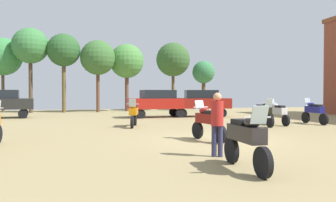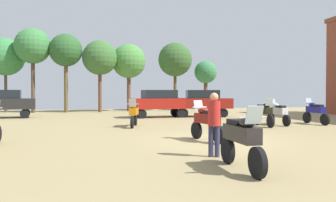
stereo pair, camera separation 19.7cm
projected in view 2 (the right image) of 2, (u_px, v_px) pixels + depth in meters
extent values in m
cube|color=#99875A|center=(216.00, 140.00, 12.61)|extent=(44.00, 52.00, 0.02)
cylinder|color=black|center=(196.00, 130.00, 12.97)|extent=(0.28, 0.66, 0.65)
cylinder|color=black|center=(219.00, 134.00, 11.65)|extent=(0.28, 0.66, 0.65)
cube|color=maroon|center=(207.00, 119.00, 12.30)|extent=(0.66, 1.30, 0.36)
ellipsoid|color=maroon|center=(203.00, 111.00, 12.54)|extent=(0.43, 0.54, 0.24)
cube|color=black|center=(210.00, 112.00, 12.09)|extent=(0.43, 0.62, 0.12)
cube|color=silver|center=(198.00, 105.00, 12.82)|extent=(0.39, 0.24, 0.39)
cylinder|color=#B7B7BC|center=(200.00, 107.00, 12.73)|extent=(0.61, 0.19, 0.04)
cylinder|color=black|center=(307.00, 118.00, 19.80)|extent=(0.15, 0.65, 0.65)
cylinder|color=black|center=(325.00, 119.00, 18.37)|extent=(0.15, 0.65, 0.65)
cube|color=navy|center=(316.00, 110.00, 19.07)|extent=(0.42, 1.28, 0.36)
ellipsoid|color=navy|center=(312.00, 105.00, 19.34)|extent=(0.34, 0.50, 0.24)
cube|color=black|center=(318.00, 106.00, 18.85)|extent=(0.33, 0.57, 0.12)
cube|color=silver|center=(309.00, 101.00, 19.64)|extent=(0.37, 0.17, 0.39)
cylinder|color=#B7B7BC|center=(310.00, 102.00, 19.55)|extent=(0.62, 0.07, 0.04)
cylinder|color=black|center=(271.00, 119.00, 19.31)|extent=(0.14, 0.61, 0.61)
cylinder|color=black|center=(286.00, 121.00, 17.83)|extent=(0.14, 0.61, 0.61)
cube|color=silver|center=(278.00, 111.00, 18.56)|extent=(0.40, 1.30, 0.36)
ellipsoid|color=silver|center=(276.00, 106.00, 18.83)|extent=(0.34, 0.49, 0.24)
cube|color=black|center=(281.00, 107.00, 18.33)|extent=(0.32, 0.57, 0.12)
cube|color=silver|center=(272.00, 102.00, 19.14)|extent=(0.36, 0.16, 0.39)
cylinder|color=#B7B7BC|center=(273.00, 103.00, 19.05)|extent=(0.62, 0.06, 0.04)
cylinder|color=black|center=(257.00, 163.00, 6.86)|extent=(0.12, 0.66, 0.66)
cylinder|color=black|center=(228.00, 150.00, 8.38)|extent=(0.12, 0.66, 0.66)
cube|color=#272222|center=(241.00, 133.00, 7.60)|extent=(0.36, 1.33, 0.36)
ellipsoid|color=#272222|center=(247.00, 122.00, 7.31)|extent=(0.32, 0.48, 0.24)
cube|color=black|center=(237.00, 122.00, 7.83)|extent=(0.30, 0.56, 0.12)
cube|color=silver|center=(254.00, 115.00, 6.98)|extent=(0.36, 0.15, 0.39)
cylinder|color=#B7B7BC|center=(252.00, 117.00, 7.08)|extent=(0.62, 0.04, 0.04)
cylinder|color=black|center=(271.00, 121.00, 17.11)|extent=(0.14, 0.67, 0.67)
cylinder|color=black|center=(257.00, 119.00, 18.57)|extent=(0.14, 0.67, 0.67)
cube|color=black|center=(264.00, 110.00, 17.83)|extent=(0.40, 1.27, 0.36)
ellipsoid|color=black|center=(266.00, 105.00, 17.54)|extent=(0.33, 0.49, 0.24)
cube|color=black|center=(262.00, 106.00, 18.04)|extent=(0.32, 0.57, 0.12)
cube|color=silver|center=(269.00, 102.00, 17.23)|extent=(0.36, 0.16, 0.39)
cylinder|color=#B7B7BC|center=(268.00, 103.00, 17.32)|extent=(0.62, 0.05, 0.04)
cylinder|color=black|center=(132.00, 122.00, 16.81)|extent=(0.26, 0.64, 0.63)
cylinder|color=black|center=(136.00, 120.00, 18.37)|extent=(0.26, 0.64, 0.63)
cube|color=#CC740C|center=(134.00, 111.00, 17.58)|extent=(0.65, 1.37, 0.36)
ellipsoid|color=#CC740C|center=(133.00, 106.00, 17.28)|extent=(0.42, 0.54, 0.24)
cube|color=black|center=(134.00, 107.00, 17.81)|extent=(0.42, 0.61, 0.12)
cube|color=silver|center=(132.00, 103.00, 16.94)|extent=(0.39, 0.23, 0.39)
cylinder|color=#B7B7BC|center=(133.00, 104.00, 17.04)|extent=(0.61, 0.18, 0.04)
cylinder|color=black|center=(142.00, 114.00, 23.42)|extent=(0.66, 0.28, 0.64)
cylinder|color=black|center=(137.00, 113.00, 24.79)|extent=(0.66, 0.28, 0.64)
cylinder|color=black|center=(181.00, 113.00, 24.32)|extent=(0.66, 0.28, 0.64)
cylinder|color=black|center=(175.00, 112.00, 25.69)|extent=(0.66, 0.28, 0.64)
cube|color=#9E1A13|center=(159.00, 103.00, 24.54)|extent=(4.45, 2.21, 0.75)
cube|color=black|center=(159.00, 94.00, 24.52)|extent=(2.51, 1.81, 0.61)
cylinder|color=black|center=(25.00, 114.00, 23.58)|extent=(0.66, 0.31, 0.64)
cylinder|color=black|center=(26.00, 113.00, 24.93)|extent=(0.66, 0.31, 0.64)
cube|color=black|center=(3.00, 104.00, 23.72)|extent=(4.51, 2.40, 0.75)
cube|color=black|center=(3.00, 94.00, 23.71)|extent=(2.57, 1.91, 0.61)
cylinder|color=black|center=(184.00, 113.00, 24.41)|extent=(0.67, 0.32, 0.64)
cylinder|color=black|center=(182.00, 112.00, 25.85)|extent=(0.67, 0.32, 0.64)
cylinder|color=black|center=(224.00, 113.00, 24.57)|extent=(0.67, 0.32, 0.64)
cylinder|color=black|center=(220.00, 112.00, 26.01)|extent=(0.67, 0.32, 0.64)
cube|color=maroon|center=(202.00, 103.00, 25.19)|extent=(4.53, 2.47, 0.75)
cube|color=black|center=(202.00, 94.00, 25.18)|extent=(2.59, 1.95, 0.61)
cylinder|color=#2E2E50|center=(217.00, 141.00, 9.22)|extent=(0.14, 0.14, 0.86)
cylinder|color=#2E2E50|center=(211.00, 141.00, 9.24)|extent=(0.14, 0.14, 0.86)
cylinder|color=red|center=(214.00, 113.00, 9.21)|extent=(0.44, 0.44, 0.68)
sphere|color=tan|center=(214.00, 97.00, 9.20)|extent=(0.23, 0.23, 0.23)
cylinder|color=brown|center=(100.00, 89.00, 31.57)|extent=(0.32, 0.32, 4.38)
sphere|color=#39672F|center=(100.00, 58.00, 31.50)|extent=(3.25, 3.25, 3.25)
cylinder|color=brown|center=(129.00, 90.00, 33.17)|extent=(0.38, 0.38, 4.19)
sphere|color=#48863C|center=(129.00, 61.00, 33.11)|extent=(3.35, 3.35, 3.35)
cylinder|color=brown|center=(66.00, 85.00, 30.92)|extent=(0.35, 0.35, 5.05)
sphere|color=#2B592A|center=(66.00, 50.00, 30.85)|extent=(3.00, 3.00, 3.00)
cylinder|color=brown|center=(175.00, 89.00, 34.36)|extent=(0.31, 0.31, 4.44)
sphere|color=#345B2A|center=(175.00, 60.00, 34.30)|extent=(3.45, 3.45, 3.45)
cylinder|color=brown|center=(206.00, 94.00, 35.13)|extent=(0.39, 0.39, 3.46)
sphere|color=#367946|center=(206.00, 72.00, 35.08)|extent=(2.35, 2.35, 2.35)
cylinder|color=brown|center=(6.00, 89.00, 31.19)|extent=(0.27, 0.27, 4.37)
sphere|color=#388242|center=(5.00, 57.00, 31.12)|extent=(3.48, 3.48, 3.48)
cylinder|color=#4D3C2B|center=(33.00, 83.00, 30.46)|extent=(0.34, 0.34, 5.33)
sphere|color=#3A7A3D|center=(33.00, 46.00, 30.38)|extent=(3.21, 3.21, 3.21)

